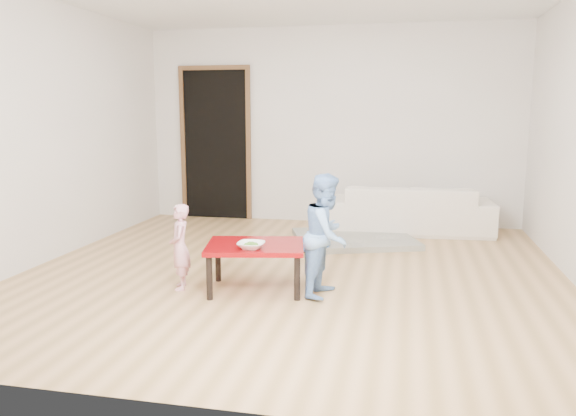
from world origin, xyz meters
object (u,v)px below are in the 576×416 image
(bowl, at_px, (251,245))
(child_pink, at_px, (180,247))
(basin, at_px, (313,246))
(red_table, at_px, (255,267))
(child_blue, at_px, (327,235))
(sofa, at_px, (408,209))

(bowl, distance_m, child_pink, 0.66)
(bowl, distance_m, basin, 1.63)
(red_table, relative_size, bowl, 3.63)
(red_table, height_order, child_blue, child_blue)
(sofa, relative_size, bowl, 9.13)
(child_blue, bearing_deg, red_table, 101.34)
(basin, bearing_deg, child_blue, -76.25)
(child_pink, bearing_deg, basin, 128.40)
(red_table, relative_size, child_pink, 1.10)
(sofa, relative_size, red_table, 2.51)
(child_pink, distance_m, child_blue, 1.25)
(child_pink, xyz_separation_m, child_blue, (1.24, 0.10, 0.14))
(sofa, bearing_deg, red_table, 60.71)
(sofa, relative_size, child_blue, 2.01)
(child_pink, relative_size, basin, 1.96)
(red_table, xyz_separation_m, basin, (0.26, 1.40, -0.14))
(basin, bearing_deg, bowl, -99.12)
(red_table, bearing_deg, basin, 79.41)
(child_blue, bearing_deg, sofa, -3.94)
(child_pink, distance_m, basin, 1.77)
(sofa, height_order, child_pink, child_pink)
(bowl, bearing_deg, child_blue, 16.72)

